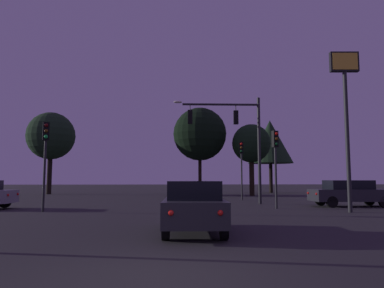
{
  "coord_description": "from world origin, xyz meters",
  "views": [
    {
      "loc": [
        0.1,
        -5.99,
        1.57
      ],
      "look_at": [
        1.45,
        14.05,
        3.54
      ],
      "focal_mm": 33.82,
      "sensor_mm": 36.0,
      "label": 1
    }
  ],
  "objects_px": {
    "traffic_light_corner_right": "(45,148)",
    "tree_behind_sign": "(270,142)",
    "traffic_light_corner_left": "(276,153)",
    "car_crossing_right": "(350,193)",
    "tree_center_horizon": "(51,136)",
    "traffic_light_median": "(241,159)",
    "tree_left_far": "(200,134)",
    "tree_right_cluster": "(251,144)",
    "traffic_signal_mast_arm": "(235,130)",
    "store_sign_illuminated": "(346,95)",
    "car_nearside_lane": "(194,206)"
  },
  "relations": [
    {
      "from": "car_crossing_right",
      "to": "tree_right_cluster",
      "type": "bearing_deg",
      "value": 100.06
    },
    {
      "from": "tree_right_cluster",
      "to": "traffic_light_median",
      "type": "bearing_deg",
      "value": -108.89
    },
    {
      "from": "traffic_light_corner_right",
      "to": "car_nearside_lane",
      "type": "xyz_separation_m",
      "value": [
        6.79,
        -7.29,
        -2.31
      ]
    },
    {
      "from": "traffic_signal_mast_arm",
      "to": "tree_behind_sign",
      "type": "relative_size",
      "value": 0.8
    },
    {
      "from": "traffic_light_corner_right",
      "to": "tree_right_cluster",
      "type": "distance_m",
      "value": 21.77
    },
    {
      "from": "traffic_light_corner_right",
      "to": "tree_right_cluster",
      "type": "bearing_deg",
      "value": 49.32
    },
    {
      "from": "car_nearside_lane",
      "to": "tree_behind_sign",
      "type": "relative_size",
      "value": 0.48
    },
    {
      "from": "traffic_light_corner_right",
      "to": "traffic_light_median",
      "type": "bearing_deg",
      "value": 38.21
    },
    {
      "from": "traffic_light_corner_right",
      "to": "tree_center_horizon",
      "type": "relative_size",
      "value": 0.5
    },
    {
      "from": "traffic_light_median",
      "to": "tree_left_far",
      "type": "height_order",
      "value": "tree_left_far"
    },
    {
      "from": "traffic_light_corner_right",
      "to": "tree_right_cluster",
      "type": "height_order",
      "value": "tree_right_cluster"
    },
    {
      "from": "car_crossing_right",
      "to": "tree_center_horizon",
      "type": "bearing_deg",
      "value": 140.26
    },
    {
      "from": "traffic_signal_mast_arm",
      "to": "traffic_light_corner_right",
      "type": "bearing_deg",
      "value": -154.47
    },
    {
      "from": "car_crossing_right",
      "to": "tree_right_cluster",
      "type": "height_order",
      "value": "tree_right_cluster"
    },
    {
      "from": "tree_left_far",
      "to": "tree_behind_sign",
      "type": "bearing_deg",
      "value": 34.34
    },
    {
      "from": "tree_center_horizon",
      "to": "tree_right_cluster",
      "type": "height_order",
      "value": "tree_center_horizon"
    },
    {
      "from": "traffic_light_median",
      "to": "tree_behind_sign",
      "type": "distance_m",
      "value": 16.71
    },
    {
      "from": "traffic_signal_mast_arm",
      "to": "tree_center_horizon",
      "type": "bearing_deg",
      "value": 135.46
    },
    {
      "from": "car_nearside_lane",
      "to": "traffic_light_corner_right",
      "type": "bearing_deg",
      "value": 132.94
    },
    {
      "from": "traffic_light_corner_left",
      "to": "tree_behind_sign",
      "type": "height_order",
      "value": "tree_behind_sign"
    },
    {
      "from": "traffic_light_corner_left",
      "to": "traffic_light_corner_right",
      "type": "xyz_separation_m",
      "value": [
        -11.87,
        -1.14,
        0.11
      ]
    },
    {
      "from": "traffic_light_corner_left",
      "to": "tree_behind_sign",
      "type": "bearing_deg",
      "value": 74.51
    },
    {
      "from": "tree_behind_sign",
      "to": "car_nearside_lane",
      "type": "bearing_deg",
      "value": -110.02
    },
    {
      "from": "traffic_signal_mast_arm",
      "to": "tree_right_cluster",
      "type": "xyz_separation_m",
      "value": [
        3.74,
        11.48,
        0.27
      ]
    },
    {
      "from": "traffic_light_corner_right",
      "to": "tree_center_horizon",
      "type": "xyz_separation_m",
      "value": [
        -6.67,
        21.76,
        3.14
      ]
    },
    {
      "from": "car_nearside_lane",
      "to": "store_sign_illuminated",
      "type": "relative_size",
      "value": 0.53
    },
    {
      "from": "tree_right_cluster",
      "to": "car_nearside_lane",
      "type": "bearing_deg",
      "value": -107.2
    },
    {
      "from": "traffic_light_corner_left",
      "to": "tree_right_cluster",
      "type": "bearing_deg",
      "value": 81.58
    },
    {
      "from": "traffic_signal_mast_arm",
      "to": "traffic_light_median",
      "type": "xyz_separation_m",
      "value": [
        1.25,
        4.2,
        -1.61
      ]
    },
    {
      "from": "tree_left_far",
      "to": "traffic_signal_mast_arm",
      "type": "bearing_deg",
      "value": -85.01
    },
    {
      "from": "store_sign_illuminated",
      "to": "tree_right_cluster",
      "type": "relative_size",
      "value": 1.13
    },
    {
      "from": "tree_behind_sign",
      "to": "tree_center_horizon",
      "type": "height_order",
      "value": "tree_center_horizon"
    },
    {
      "from": "car_nearside_lane",
      "to": "store_sign_illuminated",
      "type": "height_order",
      "value": "store_sign_illuminated"
    },
    {
      "from": "traffic_signal_mast_arm",
      "to": "store_sign_illuminated",
      "type": "height_order",
      "value": "store_sign_illuminated"
    },
    {
      "from": "traffic_light_corner_right",
      "to": "tree_left_far",
      "type": "relative_size",
      "value": 0.5
    },
    {
      "from": "traffic_light_corner_left",
      "to": "car_nearside_lane",
      "type": "relative_size",
      "value": 1.01
    },
    {
      "from": "traffic_light_corner_left",
      "to": "store_sign_illuminated",
      "type": "relative_size",
      "value": 0.54
    },
    {
      "from": "traffic_light_corner_left",
      "to": "car_crossing_right",
      "type": "distance_m",
      "value": 5.39
    },
    {
      "from": "traffic_light_corner_left",
      "to": "car_nearside_lane",
      "type": "xyz_separation_m",
      "value": [
        -5.08,
        -8.43,
        -2.2
      ]
    },
    {
      "from": "traffic_light_median",
      "to": "tree_behind_sign",
      "type": "height_order",
      "value": "tree_behind_sign"
    },
    {
      "from": "tree_behind_sign",
      "to": "traffic_light_corner_left",
      "type": "bearing_deg",
      "value": -105.49
    },
    {
      "from": "tree_right_cluster",
      "to": "traffic_light_corner_right",
      "type": "bearing_deg",
      "value": -130.68
    },
    {
      "from": "tree_behind_sign",
      "to": "traffic_signal_mast_arm",
      "type": "bearing_deg",
      "value": -112.23
    },
    {
      "from": "traffic_signal_mast_arm",
      "to": "traffic_light_corner_left",
      "type": "relative_size",
      "value": 1.64
    },
    {
      "from": "traffic_light_corner_right",
      "to": "store_sign_illuminated",
      "type": "xyz_separation_m",
      "value": [
        14.73,
        -1.21,
        2.6
      ]
    },
    {
      "from": "store_sign_illuminated",
      "to": "tree_center_horizon",
      "type": "xyz_separation_m",
      "value": [
        -21.4,
        22.97,
        0.55
      ]
    },
    {
      "from": "traffic_signal_mast_arm",
      "to": "tree_left_far",
      "type": "relative_size",
      "value": 0.78
    },
    {
      "from": "tree_behind_sign",
      "to": "car_crossing_right",
      "type": "bearing_deg",
      "value": -94.29
    },
    {
      "from": "traffic_light_corner_right",
      "to": "tree_behind_sign",
      "type": "xyz_separation_m",
      "value": [
        18.27,
        24.23,
        2.96
      ]
    },
    {
      "from": "traffic_signal_mast_arm",
      "to": "traffic_light_median",
      "type": "distance_m",
      "value": 4.67
    }
  ]
}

